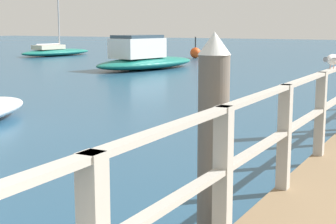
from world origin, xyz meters
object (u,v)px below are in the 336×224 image
at_px(dock_piling_near, 213,149).
at_px(boat_1, 144,58).
at_px(seagull_foreground, 333,59).
at_px(channel_buoy, 195,53).
at_px(boat_5, 56,51).

bearing_deg(dock_piling_near, boat_1, 123.10).
bearing_deg(seagull_foreground, dock_piling_near, -82.51).
bearing_deg(dock_piling_near, channel_buoy, 116.11).
height_order(boat_1, channel_buoy, boat_1).
distance_m(dock_piling_near, boat_5, 33.67).
height_order(seagull_foreground, boat_1, seagull_foreground).
bearing_deg(channel_buoy, dock_piling_near, -63.89).
height_order(dock_piling_near, seagull_foreground, dock_piling_near).
bearing_deg(boat_1, dock_piling_near, 133.63).
bearing_deg(seagull_foreground, boat_5, 152.01).
relative_size(dock_piling_near, boat_1, 0.31).
relative_size(dock_piling_near, channel_buoy, 1.51).
relative_size(dock_piling_near, seagull_foreground, 4.47).
xyz_separation_m(dock_piling_near, boat_1, (-11.61, 17.81, -0.50)).
distance_m(seagull_foreground, boat_5, 31.74).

